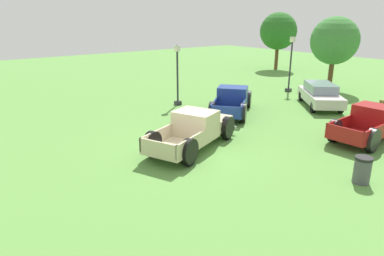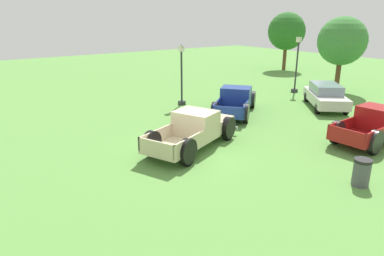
{
  "view_description": "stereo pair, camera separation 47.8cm",
  "coord_description": "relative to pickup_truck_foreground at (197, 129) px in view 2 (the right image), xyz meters",
  "views": [
    {
      "loc": [
        10.84,
        -8.21,
        5.51
      ],
      "look_at": [
        -0.45,
        0.58,
        0.9
      ],
      "focal_mm": 32.81,
      "sensor_mm": 36.0,
      "label": 1
    },
    {
      "loc": [
        11.13,
        -7.83,
        5.51
      ],
      "look_at": [
        -0.45,
        0.58,
        0.9
      ],
      "focal_mm": 32.81,
      "sensor_mm": 36.0,
      "label": 2
    }
  ],
  "objects": [
    {
      "name": "ground_plane",
      "position": [
        0.59,
        -0.93,
        -0.75
      ],
      "size": [
        80.0,
        80.0,
        0.0
      ],
      "primitive_type": "plane",
      "color": "#5B9342"
    },
    {
      "name": "pickup_truck_foreground",
      "position": [
        0.0,
        0.0,
        0.0
      ],
      "size": [
        3.61,
        5.48,
        1.58
      ],
      "color": "#C6B793",
      "rests_on": "ground_plane"
    },
    {
      "name": "pickup_truck_behind_left",
      "position": [
        -3.07,
        5.19,
        -0.02
      ],
      "size": [
        4.51,
        5.03,
        1.54
      ],
      "color": "navy",
      "rests_on": "ground_plane"
    },
    {
      "name": "pickup_truck_behind_right",
      "position": [
        4.29,
        7.25,
        -0.01
      ],
      "size": [
        2.14,
        5.13,
        1.55
      ],
      "color": "maroon",
      "rests_on": "ground_plane"
    },
    {
      "name": "sedan_distant_a",
      "position": [
        -0.65,
        10.48,
        0.02
      ],
      "size": [
        4.5,
        4.28,
        1.48
      ],
      "color": "silver",
      "rests_on": "ground_plane"
    },
    {
      "name": "lamp_post_near",
      "position": [
        -6.49,
        3.65,
        1.25
      ],
      "size": [
        0.36,
        0.36,
        3.81
      ],
      "color": "#2D2D33",
      "rests_on": "ground_plane"
    },
    {
      "name": "lamp_post_far",
      "position": [
        -4.69,
        12.65,
        1.39
      ],
      "size": [
        0.36,
        0.36,
        4.09
      ],
      "color": "#2D2D33",
      "rests_on": "ground_plane"
    },
    {
      "name": "trash_can",
      "position": [
        6.37,
        2.18,
        -0.27
      ],
      "size": [
        0.59,
        0.59,
        0.95
      ],
      "color": "#4C4C51",
      "rests_on": "ground_plane"
    },
    {
      "name": "oak_tree_east",
      "position": [
        -12.75,
        21.03,
        3.18
      ],
      "size": [
        3.79,
        3.79,
        5.84
      ],
      "color": "brown",
      "rests_on": "ground_plane"
    },
    {
      "name": "oak_tree_west",
      "position": [
        -3.1,
        15.55,
        2.95
      ],
      "size": [
        3.5,
        3.5,
        5.47
      ],
      "color": "brown",
      "rests_on": "ground_plane"
    }
  ]
}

